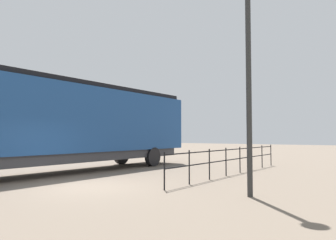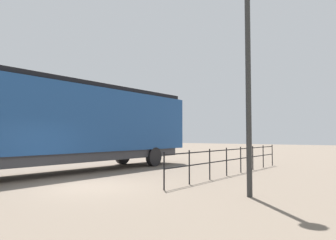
# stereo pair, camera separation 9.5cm
# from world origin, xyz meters

# --- Properties ---
(ground_plane) EXTENTS (120.00, 120.00, 0.00)m
(ground_plane) POSITION_xyz_m (0.00, 0.00, 0.00)
(ground_plane) COLOR #756656
(locomotive) EXTENTS (2.82, 15.47, 4.35)m
(locomotive) POSITION_xyz_m (-4.14, 2.82, 2.42)
(locomotive) COLOR navy
(locomotive) RESTS_ON ground_plane
(lamp_post) EXTENTS (0.53, 0.53, 7.20)m
(lamp_post) POSITION_xyz_m (5.23, 1.62, 5.01)
(lamp_post) COLOR #2D2D2D
(lamp_post) RESTS_ON ground_plane
(platform_fence) EXTENTS (0.05, 10.76, 1.24)m
(platform_fence) POSITION_xyz_m (2.53, 6.43, 0.79)
(platform_fence) COLOR black
(platform_fence) RESTS_ON ground_plane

